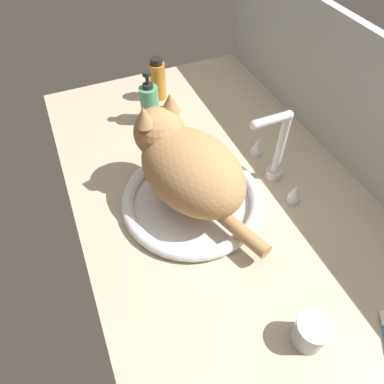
# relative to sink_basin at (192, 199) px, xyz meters

# --- Properties ---
(countertop) EXTENTS (1.23, 0.68, 0.03)m
(countertop) POSITION_rel_sink_basin_xyz_m (0.02, 0.07, -0.03)
(countertop) COLOR #B7A88E
(countertop) RESTS_ON ground
(backsplash_wall) EXTENTS (1.23, 0.02, 0.35)m
(backsplash_wall) POSITION_rel_sink_basin_xyz_m (0.02, 0.43, 0.13)
(backsplash_wall) COLOR #B2B7BC
(backsplash_wall) RESTS_ON ground
(sink_basin) EXTENTS (0.33, 0.33, 0.03)m
(sink_basin) POSITION_rel_sink_basin_xyz_m (0.00, 0.00, 0.00)
(sink_basin) COLOR white
(sink_basin) RESTS_ON countertop
(faucet) EXTENTS (0.21, 0.11, 0.20)m
(faucet) POSITION_rel_sink_basin_xyz_m (0.00, 0.22, 0.07)
(faucet) COLOR silver
(faucet) RESTS_ON countertop
(cat) EXTENTS (0.38, 0.26, 0.20)m
(cat) POSITION_rel_sink_basin_xyz_m (-0.02, -0.01, 0.10)
(cat) COLOR tan
(cat) RESTS_ON sink_basin
(metal_jar) EXTENTS (0.06, 0.06, 0.06)m
(metal_jar) POSITION_rel_sink_basin_xyz_m (0.37, 0.07, 0.02)
(metal_jar) COLOR #B2B5BA
(metal_jar) RESTS_ON countertop
(soap_pump_bottle) EXTENTS (0.05, 0.05, 0.16)m
(soap_pump_bottle) POSITION_rel_sink_basin_xyz_m (-0.34, 0.01, 0.05)
(soap_pump_bottle) COLOR #4C9E70
(soap_pump_bottle) RESTS_ON countertop
(amber_bottle) EXTENTS (0.05, 0.05, 0.13)m
(amber_bottle) POSITION_rel_sink_basin_xyz_m (-0.44, 0.08, 0.05)
(amber_bottle) COLOR #C67A23
(amber_bottle) RESTS_ON countertop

